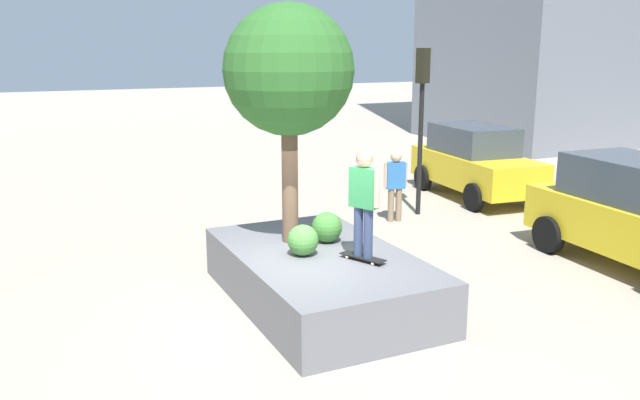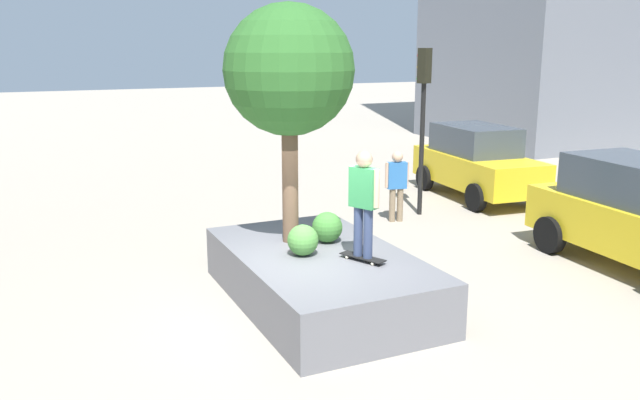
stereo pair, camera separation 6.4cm
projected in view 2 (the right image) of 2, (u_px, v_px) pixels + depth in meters
ground_plane at (306, 311)px, 10.73m from camera, size 120.00×120.00×0.00m
planter_ledge at (320, 278)px, 10.99m from camera, size 4.51×2.65×0.88m
plaza_tree at (289, 72)px, 10.87m from camera, size 2.20×2.20×4.06m
boxwood_shrub at (327, 227)px, 11.42m from camera, size 0.54×0.54×0.54m
hedge_clump at (303, 240)px, 10.70m from camera, size 0.51×0.51×0.51m
skateboard at (363, 257)px, 10.45m from camera, size 0.82×0.52×0.07m
skateboarder at (364, 196)px, 10.23m from camera, size 0.54×0.37×1.71m
taxi_cab at (477, 161)px, 18.61m from camera, size 4.55×2.40×2.04m
traffic_light_median at (423, 102)px, 16.26m from camera, size 0.37×0.35×4.19m
passerby_with_bag at (397, 181)px, 15.99m from camera, size 0.30×0.58×1.76m
pedestrian_crossing at (362, 196)px, 14.32m from camera, size 0.60×0.27×1.78m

